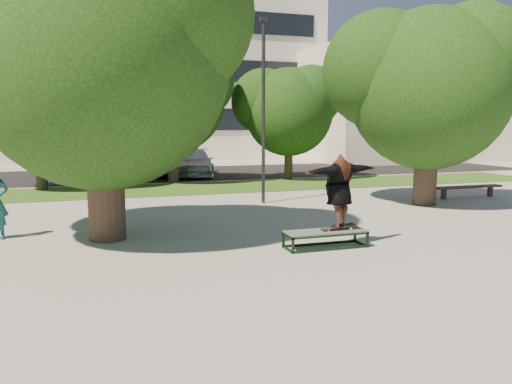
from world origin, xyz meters
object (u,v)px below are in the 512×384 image
object	(u,v)px
car_silver_a	(115,164)
lamppost	(263,109)
grind_box	(325,239)
tree_left	(96,45)
bench	(468,188)
car_grey	(164,161)
car_silver_b	(194,163)
tree_right	(426,80)
car_dark	(152,164)

from	to	relation	value
car_silver_a	lamppost	bearing A→B (deg)	-64.08
lamppost	grind_box	bearing A→B (deg)	-96.42
tree_left	bench	world-z (taller)	tree_left
tree_left	car_grey	world-z (taller)	tree_left
tree_left	car_silver_b	world-z (taller)	tree_left
bench	car_grey	bearing A→B (deg)	128.63
car_silver_a	car_grey	bearing A→B (deg)	29.25
lamppost	grind_box	world-z (taller)	lamppost
bench	car_silver_b	distance (m)	13.46
tree_right	car_silver_b	world-z (taller)	tree_right
tree_right	car_silver_a	bearing A→B (deg)	130.44
car_silver_b	tree_right	bearing A→B (deg)	-54.82
lamppost	bench	bearing A→B (deg)	-8.67
tree_left	bench	bearing A→B (deg)	12.19
car_silver_a	car_dark	bearing A→B (deg)	22.33
car_grey	bench	bearing A→B (deg)	-43.60
tree_left	car_dark	distance (m)	14.57
car_grey	car_silver_b	bearing A→B (deg)	-25.54
tree_left	car_silver_a	world-z (taller)	tree_left
tree_left	tree_right	size ratio (longest dim) A/B	1.09
tree_left	car_silver_b	size ratio (longest dim) A/B	1.54
tree_left	grind_box	distance (m)	6.68
lamppost	car_grey	xyz separation A→B (m)	(-1.91, 10.60, -2.43)
tree_left	tree_right	xyz separation A→B (m)	(10.21, 1.99, -0.33)
car_silver_b	car_grey	bearing A→B (deg)	156.89
tree_right	car_dark	world-z (taller)	tree_right
tree_left	bench	xyz separation A→B (m)	(12.79, 2.76, -4.06)
car_grey	lamppost	bearing A→B (deg)	-72.08
bench	car_silver_a	world-z (taller)	car_silver_a
lamppost	car_dark	bearing A→B (deg)	104.84
grind_box	car_silver_b	xyz separation A→B (m)	(0.21, 15.96, 0.48)
bench	car_dark	distance (m)	15.00
tree_left	car_grey	bearing A→B (deg)	76.89
tree_right	lamppost	distance (m)	5.36
bench	car_grey	distance (m)	15.05
grind_box	car_silver_b	bearing A→B (deg)	89.25
lamppost	car_grey	distance (m)	11.04
bench	car_dark	bearing A→B (deg)	132.39
grind_box	car_dark	bearing A→B (deg)	96.75
grind_box	car_dark	world-z (taller)	car_dark
lamppost	bench	size ratio (longest dim) A/B	2.16
lamppost	bench	xyz separation A→B (m)	(7.50, -1.14, -2.79)
tree_right	grind_box	xyz separation A→B (m)	(-5.63, -4.38, -3.90)
lamppost	car_silver_b	world-z (taller)	lamppost
lamppost	car_silver_b	xyz separation A→B (m)	(-0.50, 9.67, -2.48)
lamppost	grind_box	distance (m)	6.99
tree_left	car_dark	size ratio (longest dim) A/B	1.82
car_grey	car_silver_b	distance (m)	1.69
car_grey	tree_left	bearing A→B (deg)	-95.43
tree_left	car_grey	size ratio (longest dim) A/B	1.38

